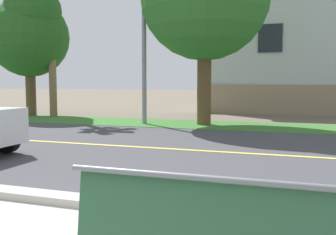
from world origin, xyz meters
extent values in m
plane|color=#665B4C|center=(0.00, 8.00, 0.00)|extent=(140.00, 140.00, 0.00)
cube|color=#ADA89E|center=(0.00, 2.35, 0.06)|extent=(44.00, 0.30, 0.11)
cube|color=#424247|center=(0.00, 6.50, 0.00)|extent=(52.00, 8.00, 0.01)
cube|color=#E0CC4C|center=(0.00, 6.50, 0.01)|extent=(48.00, 0.14, 0.01)
cube|color=#38702D|center=(0.00, 11.67, 0.01)|extent=(48.00, 2.80, 0.02)
cube|color=#285138|center=(1.44, 0.32, 0.71)|extent=(1.77, 0.12, 0.52)
cylinder|color=slate|center=(1.44, 0.31, 0.99)|extent=(1.84, 0.04, 0.04)
cylinder|color=black|center=(-4.12, 4.94, 0.32)|extent=(0.64, 0.18, 0.64)
cylinder|color=gray|center=(-3.57, 11.27, 3.30)|extent=(0.16, 0.16, 6.61)
cylinder|color=brown|center=(-9.72, 12.81, 1.10)|extent=(0.44, 0.44, 2.19)
sphere|color=#23561E|center=(-9.72, 12.81, 3.50)|extent=(3.50, 3.50, 3.50)
sphere|color=#23561E|center=(-9.29, 12.55, 4.56)|extent=(2.45, 2.45, 2.45)
cylinder|color=brown|center=(-1.47, 11.68, 1.41)|extent=(0.49, 0.49, 2.82)
cylinder|color=brown|center=(-8.48, 12.72, 3.87)|extent=(0.32, 0.32, 7.75)
cube|color=#B7BCC1|center=(2.82, 20.27, 3.22)|extent=(11.00, 6.40, 6.45)
cube|color=#232833|center=(0.35, 17.04, 3.55)|extent=(1.10, 0.06, 1.30)
camera|label=1|loc=(1.78, -1.64, 1.49)|focal=41.39mm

